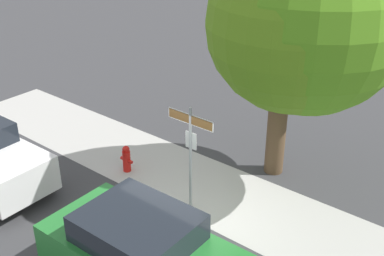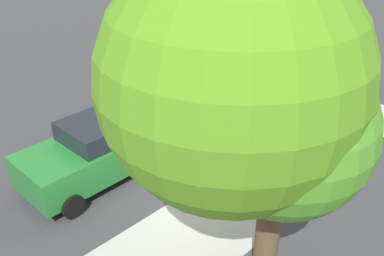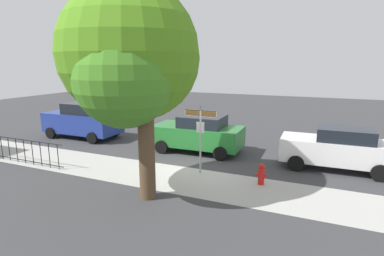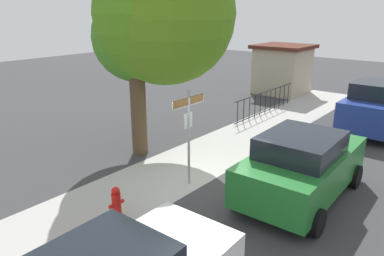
% 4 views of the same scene
% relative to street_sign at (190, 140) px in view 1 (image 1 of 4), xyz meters
% --- Properties ---
extents(ground_plane, '(60.00, 60.00, 0.00)m').
position_rel_street_sign_xyz_m(ground_plane, '(0.53, -0.40, -1.88)').
color(ground_plane, '#38383A').
extents(sidewalk_strip, '(24.00, 2.60, 0.00)m').
position_rel_street_sign_xyz_m(sidewalk_strip, '(2.53, 0.90, -1.87)').
color(sidewalk_strip, '#AAA8A2').
rests_on(sidewalk_strip, ground_plane).
extents(street_sign, '(1.30, 0.07, 2.70)m').
position_rel_street_sign_xyz_m(street_sign, '(0.00, 0.00, 0.00)').
color(street_sign, '#9EA0A5').
rests_on(street_sign, ground_plane).
extents(shade_tree, '(4.51, 4.71, 6.85)m').
position_rel_street_sign_xyz_m(shade_tree, '(1.45, 2.29, 2.54)').
color(shade_tree, brown).
rests_on(shade_tree, ground_plane).
extents(fire_hydrant, '(0.42, 0.22, 0.78)m').
position_rel_street_sign_xyz_m(fire_hydrant, '(-2.44, 0.20, -1.49)').
color(fire_hydrant, red).
rests_on(fire_hydrant, ground_plane).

